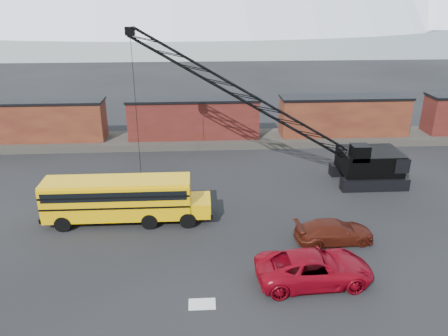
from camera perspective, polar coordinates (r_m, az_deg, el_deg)
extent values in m
plane|color=black|center=(27.00, -4.07, -11.96)|extent=(160.00, 160.00, 0.00)
cube|color=#403A34|center=(46.76, -3.90, 3.69)|extent=(120.00, 5.00, 0.70)
cube|color=#411812|center=(48.96, -23.14, 5.66)|extent=(13.50, 2.90, 4.00)
cube|color=black|center=(48.48, -23.51, 7.98)|extent=(13.70, 3.10, 0.25)
cube|color=black|center=(48.17, -18.13, 3.99)|extent=(2.20, 2.40, 0.60)
cube|color=#581918|center=(46.07, -3.98, 6.47)|extent=(13.50, 2.90, 4.00)
cube|color=black|center=(45.56, -4.04, 8.95)|extent=(13.70, 3.10, 0.25)
cube|color=black|center=(46.80, -9.08, 4.31)|extent=(2.20, 2.40, 0.60)
cube|color=black|center=(46.70, 1.25, 4.55)|extent=(2.20, 2.40, 0.60)
cube|color=#411812|center=(48.59, 15.37, 6.55)|extent=(13.50, 2.90, 4.00)
cube|color=black|center=(48.11, 15.62, 8.90)|extent=(13.70, 3.10, 0.25)
cube|color=black|center=(47.90, 10.38, 4.64)|extent=(2.20, 2.40, 0.60)
cube|color=black|center=(50.53, 19.71, 4.61)|extent=(2.20, 2.40, 0.60)
cube|color=black|center=(53.94, 27.20, 4.50)|extent=(2.20, 2.40, 0.60)
cube|color=silver|center=(23.78, -2.88, -17.32)|extent=(1.40, 0.90, 0.02)
cube|color=#DEA204|center=(31.12, -13.69, -3.87)|extent=(10.00, 2.50, 2.50)
cube|color=#DEA204|center=(30.90, -3.27, -4.87)|extent=(1.60, 2.30, 1.10)
cube|color=#DEA204|center=(30.58, -13.90, -1.68)|extent=(10.00, 2.30, 0.18)
cube|color=black|center=(29.70, -14.20, -3.72)|extent=(9.60, 0.05, 0.65)
cube|color=black|center=(31.95, -13.43, -1.75)|extent=(9.60, 0.05, 0.65)
cube|color=black|center=(31.04, -1.68, -5.33)|extent=(0.15, 2.45, 0.35)
cube|color=black|center=(32.85, -22.26, -5.48)|extent=(0.15, 2.50, 0.35)
cylinder|color=black|center=(31.55, -20.31, -6.86)|extent=(1.10, 0.35, 1.10)
cylinder|color=black|center=(33.50, -19.26, -4.97)|extent=(1.10, 0.35, 1.10)
cylinder|color=black|center=(30.34, -9.71, -6.89)|extent=(1.10, 0.35, 1.10)
cylinder|color=black|center=(32.36, -9.31, -4.92)|extent=(1.10, 0.35, 1.10)
cylinder|color=black|center=(30.15, -4.76, -6.82)|extent=(1.10, 0.35, 1.10)
cylinder|color=black|center=(32.18, -4.69, -4.84)|extent=(1.10, 0.35, 1.10)
imported|color=maroon|center=(25.26, 11.69, -12.63)|extent=(6.67, 3.40, 1.81)
imported|color=#46150C|center=(29.24, 14.19, -8.05)|extent=(5.25, 2.46, 1.48)
cube|color=black|center=(37.64, 19.06, -1.99)|extent=(5.50, 1.00, 1.00)
cube|color=black|center=(40.37, 17.43, -0.15)|extent=(5.50, 1.00, 1.00)
cube|color=black|center=(38.49, 18.46, 0.88)|extent=(4.80, 3.60, 1.80)
cube|color=black|center=(39.20, 21.22, 1.20)|extent=(1.20, 3.80, 1.20)
cube|color=black|center=(36.54, 17.30, 1.91)|extent=(1.40, 1.20, 1.30)
cube|color=black|center=(36.06, 17.59, 1.61)|extent=(1.20, 0.06, 0.90)
cube|color=black|center=(33.78, -12.19, 17.09)|extent=(0.70, 0.50, 0.60)
cylinder|color=black|center=(34.84, -11.37, 6.89)|extent=(0.04, 0.04, 12.11)
cube|color=black|center=(36.77, -10.69, -1.93)|extent=(0.25, 0.25, 0.50)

